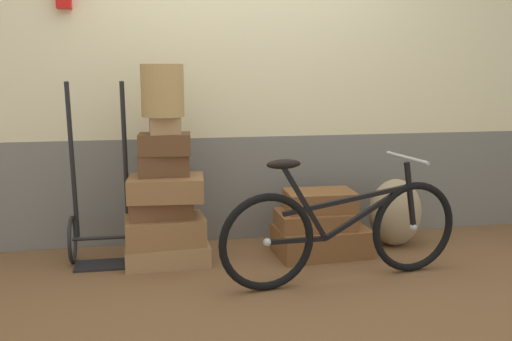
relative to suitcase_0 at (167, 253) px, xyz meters
name	(u,v)px	position (x,y,z in m)	size (l,w,h in m)	color
ground	(257,275)	(0.59, -0.28, -0.10)	(8.71, 5.20, 0.06)	brown
station_building	(238,51)	(0.60, 0.57, 1.41)	(6.71, 0.74, 2.96)	slate
suitcase_0	(167,253)	(0.00, 0.00, 0.00)	(0.58, 0.36, 0.14)	#9E754C
suitcase_1	(165,231)	(-0.01, -0.01, 0.17)	(0.54, 0.33, 0.19)	olive
suitcase_2	(160,208)	(-0.04, 0.02, 0.33)	(0.43, 0.27, 0.13)	brown
suitcase_3	(166,188)	(0.00, -0.01, 0.47)	(0.51, 0.34, 0.16)	olive
suitcase_4	(163,165)	(-0.01, 0.03, 0.63)	(0.34, 0.22, 0.15)	brown
suitcase_5	(165,144)	(0.00, 0.02, 0.78)	(0.35, 0.23, 0.14)	brown
suitcase_6	(165,125)	(0.01, -0.02, 0.90)	(0.20, 0.14, 0.12)	#9E754C
suitcase_7	(321,241)	(1.13, -0.01, 0.03)	(0.67, 0.43, 0.20)	brown
suitcase_8	(315,219)	(1.08, 0.01, 0.19)	(0.55, 0.36, 0.12)	brown
suitcase_9	(320,201)	(1.12, 0.04, 0.32)	(0.50, 0.33, 0.14)	brown
wicker_basket	(162,90)	(0.00, 0.01, 1.14)	(0.29, 0.29, 0.35)	#A8844C
luggage_trolley	(102,225)	(-0.45, 0.12, 0.20)	(0.44, 0.39, 1.27)	black
burlap_sack	(395,212)	(1.75, 0.10, 0.19)	(0.41, 0.34, 0.52)	#9E8966
bicycle	(342,230)	(1.10, -0.54, 0.26)	(1.65, 0.46, 0.82)	black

